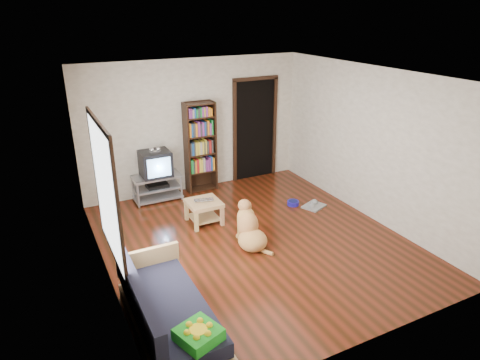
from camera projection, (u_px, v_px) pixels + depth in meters
name	position (u px, v px, depth m)	size (l,w,h in m)	color
ground	(254.00, 241.00, 6.82)	(5.00, 5.00, 0.00)	#591E0F
ceiling	(256.00, 76.00, 5.84)	(5.00, 5.00, 0.00)	white
wall_back	(194.00, 126.00, 8.40)	(4.50, 4.50, 0.00)	silver
wall_front	(375.00, 241.00, 4.26)	(4.50, 4.50, 0.00)	silver
wall_left	(99.00, 192.00, 5.39)	(5.00, 5.00, 0.00)	silver
wall_right	(371.00, 144.00, 7.27)	(5.00, 5.00, 0.00)	silver
green_cushion	(199.00, 335.00, 4.20)	(0.38, 0.38, 0.13)	green
laptop	(204.00, 201.00, 7.24)	(0.33, 0.21, 0.03)	silver
dog_bowl	(293.00, 203.00, 8.06)	(0.22, 0.22, 0.08)	#1E169B
grey_rag	(314.00, 206.00, 7.99)	(0.40, 0.32, 0.03)	gray
window	(106.00, 192.00, 4.91)	(0.03, 1.46, 1.70)	white
doorway	(255.00, 127.00, 9.02)	(1.03, 0.05, 2.19)	black
tv_stand	(157.00, 187.00, 8.21)	(0.90, 0.45, 0.50)	#99999E
crt_tv	(155.00, 163.00, 8.05)	(0.55, 0.52, 0.58)	black
bookshelf	(200.00, 142.00, 8.40)	(0.60, 0.30, 1.80)	black
sofa	(166.00, 315.00, 4.80)	(0.80, 1.80, 0.80)	tan
coffee_table	(204.00, 208.00, 7.32)	(0.55, 0.55, 0.40)	tan
dog	(249.00, 230.00, 6.64)	(0.48, 0.88, 0.72)	tan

